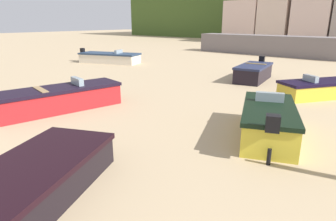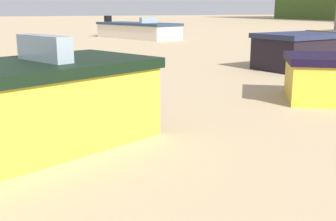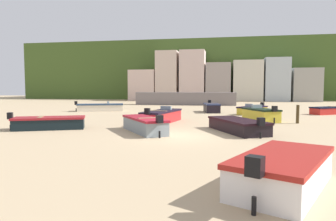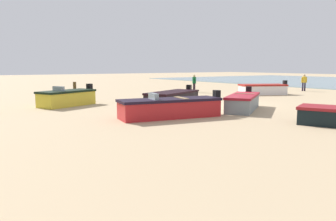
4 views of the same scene
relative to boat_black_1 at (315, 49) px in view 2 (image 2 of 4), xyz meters
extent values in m
cube|color=black|center=(0.00, -0.02, -0.07)|extent=(1.91, 3.45, 0.79)
cube|color=#232949|center=(0.00, -0.02, 0.38)|extent=(2.01, 3.56, 0.12)
cube|color=olive|center=(-0.07, 0.38, 0.43)|extent=(1.20, 0.44, 0.08)
cube|color=beige|center=(-12.19, -0.68, -0.12)|extent=(5.14, 3.25, 0.68)
cube|color=#233650|center=(-12.19, -0.68, 0.28)|extent=(5.26, 3.36, 0.12)
cube|color=black|center=(-14.63, -1.58, 0.46)|extent=(0.37, 0.40, 0.40)
cylinder|color=black|center=(-14.63, -1.58, -0.29)|extent=(0.13, 0.13, 0.34)
cube|color=#8C9EA8|center=(-11.39, -0.39, 0.48)|extent=(0.54, 1.02, 0.28)
cube|color=#8C9EA8|center=(3.83, -7.32, 0.62)|extent=(0.85, 0.52, 0.28)
camera|label=1|loc=(7.08, -16.05, 2.88)|focal=31.25mm
camera|label=2|loc=(8.63, -7.89, 1.04)|focal=44.85mm
camera|label=3|loc=(1.20, -31.88, 2.04)|focal=32.03mm
camera|label=4|loc=(-15.70, -1.87, 1.95)|focal=34.87mm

